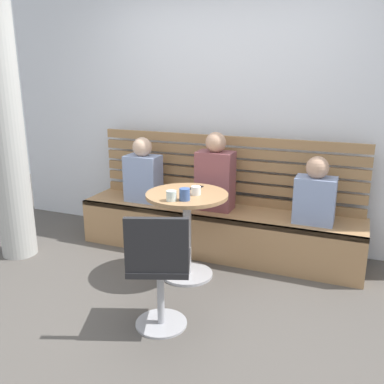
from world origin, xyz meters
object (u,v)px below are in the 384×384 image
at_px(white_chair, 159,268).
at_px(phone_on_table, 196,188).
at_px(person_child_middle, 143,173).
at_px(booth_bench, 216,231).
at_px(person_child_left, 315,194).
at_px(cafe_table, 187,219).
at_px(person_adult, 215,175).
at_px(cup_mug_blue, 185,194).
at_px(cup_glass_short, 171,196).
at_px(cup_ceramic_white, 196,191).

height_order(white_chair, phone_on_table, white_chair).
xyz_separation_m(person_child_middle, phone_on_table, (0.71, -0.37, 0.02)).
relative_size(booth_bench, white_chair, 3.18).
height_order(person_child_middle, phone_on_table, person_child_middle).
bearing_deg(person_child_left, booth_bench, 178.00).
bearing_deg(cafe_table, person_adult, 85.00).
xyz_separation_m(person_adult, person_child_middle, (-0.75, -0.02, -0.04)).
bearing_deg(booth_bench, cup_mug_blue, -91.25).
bearing_deg(cup_mug_blue, cafe_table, 107.61).
bearing_deg(cup_glass_short, white_chair, -73.40).
relative_size(cup_ceramic_white, cup_glass_short, 1.00).
bearing_deg(person_child_left, white_chair, -121.67).
distance_m(cafe_table, white_chair, 0.82).
height_order(person_child_left, cup_ceramic_white, person_child_left).
distance_m(white_chair, person_adult, 1.41).
relative_size(cafe_table, cup_ceramic_white, 9.25).
height_order(person_child_left, person_child_middle, person_child_middle).
relative_size(cafe_table, person_adult, 1.01).
bearing_deg(cup_mug_blue, cup_ceramic_white, 81.91).
xyz_separation_m(booth_bench, cup_mug_blue, (-0.02, -0.74, 0.57)).
distance_m(white_chair, phone_on_table, 1.03).
distance_m(cafe_table, cup_glass_short, 0.35).
relative_size(white_chair, phone_on_table, 6.07).
xyz_separation_m(white_chair, cup_mug_blue, (-0.08, 0.63, 0.32)).
bearing_deg(person_child_left, cup_ceramic_white, -148.70).
bearing_deg(white_chair, phone_on_table, 97.49).
relative_size(white_chair, person_adult, 1.16).
distance_m(person_child_left, phone_on_table, 1.02).
distance_m(booth_bench, cafe_table, 0.64).
xyz_separation_m(person_child_middle, cup_mug_blue, (0.76, -0.73, 0.06)).
distance_m(booth_bench, phone_on_table, 0.65).
xyz_separation_m(person_child_middle, cup_ceramic_white, (0.78, -0.55, 0.05)).
bearing_deg(person_child_left, phone_on_table, -159.90).
relative_size(person_child_left, cup_mug_blue, 6.14).
bearing_deg(cafe_table, cup_glass_short, -97.90).
height_order(person_adult, person_child_middle, person_adult).
height_order(person_adult, cup_glass_short, person_adult).
distance_m(person_adult, person_child_middle, 0.75).
bearing_deg(cup_ceramic_white, cafe_table, 173.80).
bearing_deg(cup_ceramic_white, cup_glass_short, -117.20).
distance_m(booth_bench, cup_mug_blue, 0.93).
bearing_deg(cup_mug_blue, white_chair, -82.58).
relative_size(cup_glass_short, cup_mug_blue, 0.84).
distance_m(cafe_table, cup_mug_blue, 0.33).
bearing_deg(person_child_middle, booth_bench, 1.10).
bearing_deg(phone_on_table, cafe_table, 97.59).
xyz_separation_m(booth_bench, white_chair, (0.07, -1.37, 0.24)).
height_order(cafe_table, cup_mug_blue, cup_mug_blue).
relative_size(cafe_table, cup_glass_short, 9.25).
xyz_separation_m(cafe_table, person_child_left, (0.96, 0.53, 0.18)).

